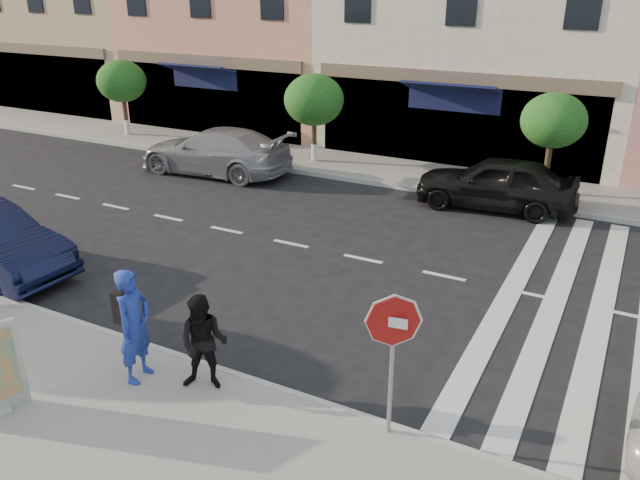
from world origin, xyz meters
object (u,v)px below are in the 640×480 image
at_px(walker, 204,343).
at_px(car_far_left, 215,151).
at_px(car_far_mid, 496,183).
at_px(stop_sign, 393,334).
at_px(photographer, 134,326).

bearing_deg(walker, car_far_left, 104.42).
bearing_deg(car_far_left, car_far_mid, 92.10).
xyz_separation_m(stop_sign, walker, (-2.98, -0.33, -0.83)).
relative_size(stop_sign, car_far_left, 0.41).
height_order(walker, car_far_mid, walker).
bearing_deg(car_far_mid, car_far_left, -89.43).
bearing_deg(photographer, stop_sign, -88.03).
bearing_deg(car_far_mid, stop_sign, 0.64).
distance_m(stop_sign, car_far_left, 14.38).
distance_m(stop_sign, walker, 3.11).
height_order(photographer, walker, photographer).
xyz_separation_m(car_far_left, car_far_mid, (9.36, 0.88, -0.01)).
relative_size(photographer, car_far_left, 0.36).
height_order(stop_sign, photographer, stop_sign).
xyz_separation_m(stop_sign, car_far_mid, (-1.03, 10.77, -1.02)).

